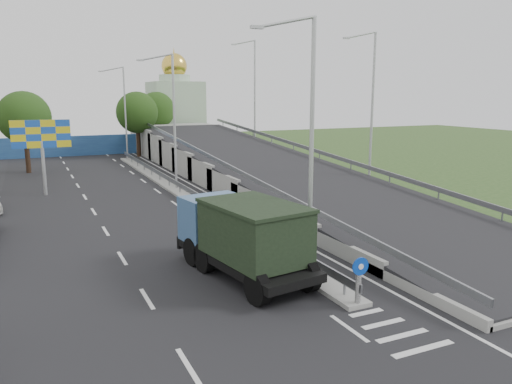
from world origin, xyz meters
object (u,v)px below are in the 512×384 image
billboard (41,138)px  dump_truck (242,234)px  church (176,108)px  sign_bollard (359,280)px  lamp_post_mid (172,114)px  lamp_post_near (308,133)px  lamp_post_far (123,108)px

billboard → dump_truck: 22.31m
church → dump_truck: 54.70m
sign_bollard → dump_truck: 5.28m
sign_bollard → lamp_post_mid: (0.11, 23.83, 4.77)m
lamp_post_near → lamp_post_far: bearing=90.0°
lamp_post_near → church: church is taller
sign_bollard → dump_truck: (-2.37, 4.66, 0.73)m
sign_bollard → lamp_post_far: (0.11, 43.83, 4.77)m
church → dump_truck: church is taller
sign_bollard → lamp_post_near: 6.12m
lamp_post_near → dump_truck: bearing=161.4°
sign_bollard → lamp_post_far: 44.08m
lamp_post_near → church: size_ratio=0.73×
sign_bollard → church: size_ratio=0.12×
church → lamp_post_mid: bearing=-106.2°
sign_bollard → billboard: bearing=109.2°
sign_bollard → lamp_post_mid: 24.30m
lamp_post_mid → billboard: (-9.11, 2.00, -1.62)m
sign_bollard → lamp_post_near: (0.11, 3.83, 4.77)m
lamp_post_near → lamp_post_mid: bearing=90.0°
lamp_post_near → lamp_post_far: size_ratio=1.00×
lamp_post_mid → dump_truck: size_ratio=1.34×
church → billboard: size_ratio=2.51×
billboard → dump_truck: (6.63, -21.16, -2.42)m
lamp_post_mid → lamp_post_far: 20.00m
church → lamp_post_far: bearing=-125.2°
sign_bollard → billboard: (-9.00, 25.83, 3.15)m
billboard → church: bearing=59.3°
lamp_post_near → lamp_post_mid: (0.00, 20.00, 0.00)m
lamp_post_far → church: (9.89, 14.00, -0.50)m
billboard → dump_truck: billboard is taller
lamp_post_mid → church: church is taller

